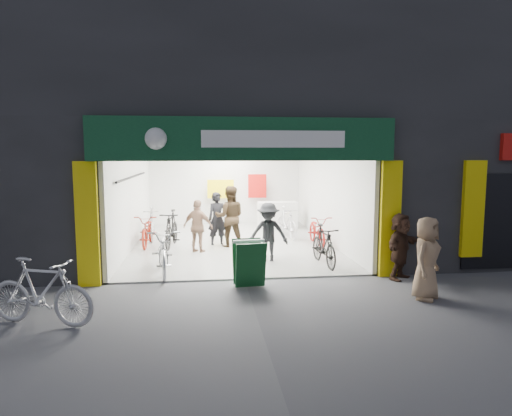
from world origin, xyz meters
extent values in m
plane|color=#56565B|center=(0.00, 0.00, 0.00)|extent=(60.00, 60.00, 0.00)
cube|color=#232326|center=(1.00, 5.00, 5.75)|extent=(16.00, 10.00, 4.50)
cube|color=#232326|center=(-5.50, 5.00, 1.75)|extent=(5.00, 10.00, 3.50)
cube|color=#232326|center=(6.00, 5.00, 1.75)|extent=(6.00, 10.00, 3.50)
cube|color=#9E9E99|center=(0.00, 4.00, 0.02)|extent=(6.00, 8.00, 0.04)
cube|color=silver|center=(0.00, 8.10, 1.60)|extent=(6.00, 0.20, 3.20)
cube|color=silver|center=(-2.95, 4.00, 1.60)|extent=(0.10, 8.00, 3.20)
cube|color=silver|center=(2.95, 4.00, 1.60)|extent=(0.10, 8.00, 3.20)
cube|color=white|center=(0.00, 4.00, 3.25)|extent=(6.00, 8.00, 0.10)
cube|color=black|center=(0.00, 0.10, 3.35)|extent=(6.00, 0.30, 0.30)
cube|color=#0C3821|center=(0.00, -0.12, 3.05)|extent=(6.40, 0.25, 0.90)
cube|color=white|center=(0.60, -0.26, 3.05)|extent=(3.00, 0.02, 0.35)
cube|color=yellow|center=(-3.25, -0.06, 1.30)|extent=(0.45, 0.12, 2.60)
cube|color=yellow|center=(3.25, -0.06, 1.30)|extent=(0.45, 0.12, 2.60)
cube|color=yellow|center=(5.20, -0.06, 1.50)|extent=(0.50, 0.12, 2.20)
cylinder|color=black|center=(-2.82, 3.40, 2.10)|extent=(0.06, 5.00, 0.06)
cube|color=silver|center=(1.80, 6.50, 0.50)|extent=(1.40, 0.60, 1.00)
cube|color=white|center=(0.00, 1.20, 3.18)|extent=(1.30, 0.35, 0.04)
cube|color=white|center=(0.00, 3.00, 3.18)|extent=(1.30, 0.35, 0.04)
cube|color=white|center=(0.00, 4.80, 3.18)|extent=(1.30, 0.35, 0.04)
cube|color=white|center=(0.00, 6.60, 3.18)|extent=(1.30, 0.35, 0.04)
imported|color=silver|center=(-1.80, 0.79, 0.54)|extent=(0.96, 2.12, 1.07)
imported|color=black|center=(-1.80, 3.65, 0.55)|extent=(0.72, 1.88, 1.10)
imported|color=maroon|center=(-2.50, 3.95, 0.48)|extent=(0.70, 1.85, 0.96)
imported|color=#A9AAAE|center=(-2.50, 4.95, 0.52)|extent=(0.66, 1.77, 1.04)
imported|color=black|center=(2.05, 1.02, 0.51)|extent=(0.58, 1.71, 1.01)
imported|color=maroon|center=(2.50, 3.43, 0.46)|extent=(0.63, 1.77, 0.93)
imported|color=silver|center=(1.80, 4.70, 0.52)|extent=(0.79, 1.78, 1.04)
imported|color=silver|center=(-3.48, -2.21, 0.56)|extent=(1.92, 1.10, 1.11)
imported|color=black|center=(-0.45, 3.78, 0.80)|extent=(0.66, 0.52, 1.61)
imported|color=#342617|center=(-0.10, 3.52, 0.90)|extent=(0.92, 0.73, 1.81)
imported|color=black|center=(0.75, 1.54, 0.76)|extent=(1.09, 0.77, 1.52)
imported|color=#997259|center=(-1.02, 2.78, 0.75)|extent=(0.95, 0.71, 1.49)
imported|color=#9C7B5B|center=(3.30, -1.67, 0.79)|extent=(0.90, 0.90, 1.58)
imported|color=#39241A|center=(3.40, -0.30, 0.73)|extent=(1.30, 1.22, 1.46)
cube|color=#10401D|center=(0.07, -0.70, 0.51)|extent=(0.64, 0.29, 0.94)
cube|color=#10401D|center=(0.03, -0.30, 0.51)|extent=(0.64, 0.29, 0.94)
cube|color=white|center=(0.05, -0.50, 0.97)|extent=(0.65, 0.12, 0.06)
camera|label=1|loc=(-0.89, -9.66, 2.77)|focal=32.00mm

